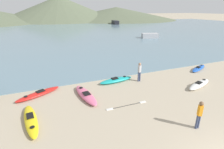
{
  "coord_description": "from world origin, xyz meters",
  "views": [
    {
      "loc": [
        -6.57,
        -2.44,
        5.77
      ],
      "look_at": [
        -1.21,
        10.42,
        0.5
      ],
      "focal_mm": 28.0,
      "sensor_mm": 36.0,
      "label": 1
    }
  ],
  "objects_px": {
    "kayak_on_sand_2": "(31,120)",
    "person_near_foreground": "(200,113)",
    "loose_paddle": "(127,106)",
    "moored_boat_3": "(115,22)",
    "kayak_on_sand_0": "(86,95)",
    "kayak_on_sand_1": "(199,84)",
    "person_near_waterline": "(139,71)",
    "kayak_on_sand_5": "(116,80)",
    "moored_boat_2": "(150,36)",
    "kayak_on_sand_3": "(199,68)",
    "kayak_on_sand_4": "(39,94)"
  },
  "relations": [
    {
      "from": "kayak_on_sand_2",
      "to": "kayak_on_sand_5",
      "type": "bearing_deg",
      "value": 27.25
    },
    {
      "from": "kayak_on_sand_5",
      "to": "loose_paddle",
      "type": "height_order",
      "value": "kayak_on_sand_5"
    },
    {
      "from": "kayak_on_sand_2",
      "to": "person_near_waterline",
      "type": "relative_size",
      "value": 2.1
    },
    {
      "from": "kayak_on_sand_2",
      "to": "moored_boat_3",
      "type": "relative_size",
      "value": 0.65
    },
    {
      "from": "kayak_on_sand_5",
      "to": "person_near_foreground",
      "type": "bearing_deg",
      "value": -79.08
    },
    {
      "from": "kayak_on_sand_4",
      "to": "person_near_waterline",
      "type": "xyz_separation_m",
      "value": [
        7.91,
        -0.46,
        0.8
      ]
    },
    {
      "from": "kayak_on_sand_0",
      "to": "kayak_on_sand_5",
      "type": "xyz_separation_m",
      "value": [
        3.03,
        1.62,
        0.0
      ]
    },
    {
      "from": "moored_boat_2",
      "to": "loose_paddle",
      "type": "height_order",
      "value": "moored_boat_2"
    },
    {
      "from": "kayak_on_sand_5",
      "to": "loose_paddle",
      "type": "relative_size",
      "value": 1.11
    },
    {
      "from": "person_near_foreground",
      "to": "loose_paddle",
      "type": "xyz_separation_m",
      "value": [
        -2.31,
        3.36,
        -0.87
      ]
    },
    {
      "from": "person_near_waterline",
      "to": "moored_boat_2",
      "type": "relative_size",
      "value": 0.44
    },
    {
      "from": "kayak_on_sand_3",
      "to": "person_near_waterline",
      "type": "relative_size",
      "value": 1.83
    },
    {
      "from": "kayak_on_sand_3",
      "to": "kayak_on_sand_5",
      "type": "distance_m",
      "value": 8.98
    },
    {
      "from": "kayak_on_sand_2",
      "to": "kayak_on_sand_5",
      "type": "relative_size",
      "value": 1.11
    },
    {
      "from": "kayak_on_sand_1",
      "to": "person_near_waterline",
      "type": "distance_m",
      "value": 4.79
    },
    {
      "from": "kayak_on_sand_0",
      "to": "kayak_on_sand_4",
      "type": "height_order",
      "value": "kayak_on_sand_0"
    },
    {
      "from": "person_near_foreground",
      "to": "kayak_on_sand_2",
      "type": "bearing_deg",
      "value": 154.38
    },
    {
      "from": "moored_boat_3",
      "to": "kayak_on_sand_0",
      "type": "bearing_deg",
      "value": -115.55
    },
    {
      "from": "kayak_on_sand_2",
      "to": "person_near_waterline",
      "type": "xyz_separation_m",
      "value": [
        8.35,
        2.77,
        0.77
      ]
    },
    {
      "from": "moored_boat_2",
      "to": "kayak_on_sand_4",
      "type": "bearing_deg",
      "value": -139.61
    },
    {
      "from": "kayak_on_sand_1",
      "to": "person_near_waterline",
      "type": "xyz_separation_m",
      "value": [
        -3.85,
        2.75,
        0.75
      ]
    },
    {
      "from": "moored_boat_2",
      "to": "kayak_on_sand_0",
      "type": "bearing_deg",
      "value": -133.15
    },
    {
      "from": "person_near_foreground",
      "to": "loose_paddle",
      "type": "bearing_deg",
      "value": 124.51
    },
    {
      "from": "person_near_foreground",
      "to": "kayak_on_sand_0",
      "type": "bearing_deg",
      "value": 128.66
    },
    {
      "from": "kayak_on_sand_2",
      "to": "person_near_waterline",
      "type": "bearing_deg",
      "value": 18.32
    },
    {
      "from": "kayak_on_sand_0",
      "to": "kayak_on_sand_3",
      "type": "bearing_deg",
      "value": 6.35
    },
    {
      "from": "kayak_on_sand_1",
      "to": "person_near_foreground",
      "type": "bearing_deg",
      "value": -138.74
    },
    {
      "from": "kayak_on_sand_2",
      "to": "kayak_on_sand_4",
      "type": "relative_size",
      "value": 1.08
    },
    {
      "from": "kayak_on_sand_2",
      "to": "kayak_on_sand_4",
      "type": "xyz_separation_m",
      "value": [
        0.45,
        3.22,
        -0.03
      ]
    },
    {
      "from": "kayak_on_sand_5",
      "to": "loose_paddle",
      "type": "distance_m",
      "value": 3.89
    },
    {
      "from": "person_near_waterline",
      "to": "moored_boat_2",
      "type": "bearing_deg",
      "value": 53.78
    },
    {
      "from": "kayak_on_sand_0",
      "to": "person_near_waterline",
      "type": "relative_size",
      "value": 2.09
    },
    {
      "from": "kayak_on_sand_1",
      "to": "kayak_on_sand_2",
      "type": "xyz_separation_m",
      "value": [
        -12.2,
        -0.01,
        -0.02
      ]
    },
    {
      "from": "moored_boat_3",
      "to": "person_near_waterline",
      "type": "bearing_deg",
      "value": -111.62
    },
    {
      "from": "kayak_on_sand_2",
      "to": "kayak_on_sand_3",
      "type": "distance_m",
      "value": 15.78
    },
    {
      "from": "kayak_on_sand_0",
      "to": "moored_boat_3",
      "type": "relative_size",
      "value": 0.65
    },
    {
      "from": "kayak_on_sand_4",
      "to": "person_near_foreground",
      "type": "xyz_separation_m",
      "value": [
        7.44,
        -7.0,
        0.75
      ]
    },
    {
      "from": "kayak_on_sand_2",
      "to": "loose_paddle",
      "type": "height_order",
      "value": "kayak_on_sand_2"
    },
    {
      "from": "loose_paddle",
      "to": "moored_boat_2",
      "type": "bearing_deg",
      "value": 53.03
    },
    {
      "from": "kayak_on_sand_0",
      "to": "person_near_waterline",
      "type": "bearing_deg",
      "value": 11.95
    },
    {
      "from": "kayak_on_sand_2",
      "to": "moored_boat_3",
      "type": "height_order",
      "value": "moored_boat_3"
    },
    {
      "from": "kayak_on_sand_0",
      "to": "person_near_foreground",
      "type": "relative_size",
      "value": 2.2
    },
    {
      "from": "kayak_on_sand_3",
      "to": "moored_boat_3",
      "type": "height_order",
      "value": "moored_boat_3"
    },
    {
      "from": "kayak_on_sand_2",
      "to": "moored_boat_3",
      "type": "xyz_separation_m",
      "value": [
        29.67,
        56.54,
        0.57
      ]
    },
    {
      "from": "kayak_on_sand_3",
      "to": "kayak_on_sand_4",
      "type": "distance_m",
      "value": 15.03
    },
    {
      "from": "kayak_on_sand_1",
      "to": "kayak_on_sand_3",
      "type": "height_order",
      "value": "kayak_on_sand_1"
    },
    {
      "from": "kayak_on_sand_0",
      "to": "kayak_on_sand_5",
      "type": "height_order",
      "value": "kayak_on_sand_5"
    },
    {
      "from": "kayak_on_sand_5",
      "to": "moored_boat_3",
      "type": "bearing_deg",
      "value": 66.47
    },
    {
      "from": "kayak_on_sand_2",
      "to": "person_near_foreground",
      "type": "relative_size",
      "value": 2.21
    },
    {
      "from": "moored_boat_2",
      "to": "kayak_on_sand_2",
      "type": "bearing_deg",
      "value": -135.63
    }
  ]
}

